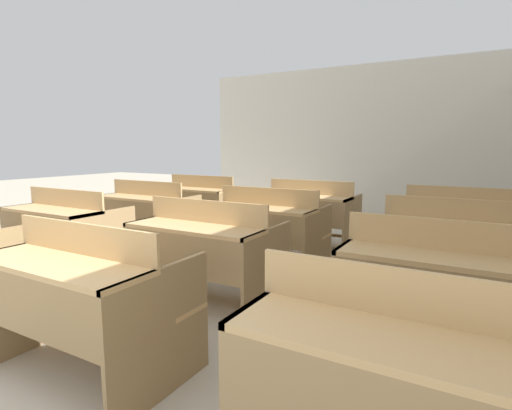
% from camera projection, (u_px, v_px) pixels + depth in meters
% --- Properties ---
extents(wall_back, '(6.08, 0.06, 2.85)m').
position_uv_depth(wall_back, '(355.00, 143.00, 7.49)').
color(wall_back, beige).
rests_on(wall_back, ground_plane).
extents(bench_front_center, '(1.18, 0.77, 0.92)m').
position_uv_depth(bench_front_center, '(84.00, 296.00, 2.36)').
color(bench_front_center, '#95764C').
rests_on(bench_front_center, ground_plane).
extents(bench_front_right, '(1.18, 0.77, 0.92)m').
position_uv_depth(bench_front_right, '(403.00, 384.00, 1.48)').
color(bench_front_right, '#997A50').
rests_on(bench_front_right, ground_plane).
extents(bench_second_left, '(1.18, 0.77, 0.92)m').
position_uv_depth(bench_second_left, '(66.00, 230.00, 4.23)').
color(bench_second_left, '#997B51').
rests_on(bench_second_left, ground_plane).
extents(bench_second_center, '(1.18, 0.77, 0.92)m').
position_uv_depth(bench_second_center, '(205.00, 251.00, 3.36)').
color(bench_second_center, '#96784E').
rests_on(bench_second_center, ground_plane).
extents(bench_second_right, '(1.18, 0.77, 0.92)m').
position_uv_depth(bench_second_right, '(440.00, 288.00, 2.48)').
color(bench_second_right, olive).
rests_on(bench_second_right, ground_plane).
extents(bench_third_left, '(1.18, 0.77, 0.92)m').
position_uv_depth(bench_third_left, '(146.00, 214.00, 5.23)').
color(bench_third_left, '#93754A').
rests_on(bench_third_left, ground_plane).
extents(bench_third_center, '(1.18, 0.77, 0.92)m').
position_uv_depth(bench_third_center, '(267.00, 227.00, 4.35)').
color(bench_third_center, olive).
rests_on(bench_third_center, ground_plane).
extents(bench_third_right, '(1.18, 0.77, 0.92)m').
position_uv_depth(bench_third_right, '(453.00, 248.00, 3.47)').
color(bench_third_right, olive).
rests_on(bench_third_right, ground_plane).
extents(bench_back_left, '(1.18, 0.77, 0.92)m').
position_uv_depth(bench_back_left, '(201.00, 203.00, 6.25)').
color(bench_back_left, olive).
rests_on(bench_back_left, ground_plane).
extents(bench_back_center, '(1.18, 0.77, 0.92)m').
position_uv_depth(bench_back_center, '(310.00, 213.00, 5.34)').
color(bench_back_center, '#9A7B51').
rests_on(bench_back_center, ground_plane).
extents(bench_back_right, '(1.18, 0.77, 0.92)m').
position_uv_depth(bench_back_right, '(460.00, 226.00, 4.46)').
color(bench_back_right, '#95764C').
rests_on(bench_back_right, ground_plane).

